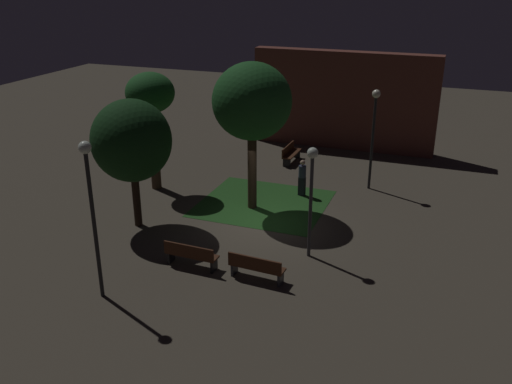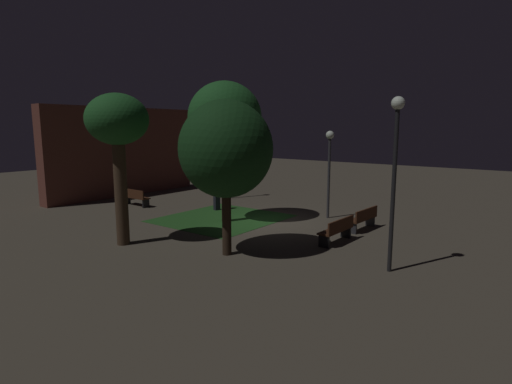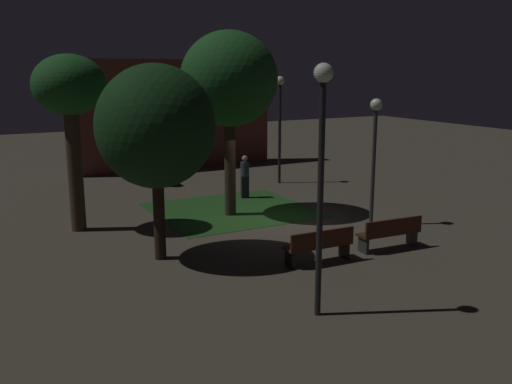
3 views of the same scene
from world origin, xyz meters
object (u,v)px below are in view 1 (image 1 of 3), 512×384
at_px(tree_left_canopy, 131,141).
at_px(lamp_post_plaza_west, 311,182).
at_px(bench_front_right, 256,267).
at_px(lamp_post_plaza_east, 91,196).
at_px(pedestrian, 302,177).
at_px(tree_lawn_side, 150,98).
at_px(tree_back_left, 252,102).
at_px(bench_near_trees, 191,254).
at_px(bench_path_side, 290,153).
at_px(lamp_post_path_center, 374,122).

bearing_deg(tree_left_canopy, lamp_post_plaza_west, -0.68).
distance_m(bench_front_right, lamp_post_plaza_east, 5.48).
xyz_separation_m(bench_front_right, pedestrian, (-0.62, 7.30, 0.37)).
xyz_separation_m(tree_left_canopy, tree_lawn_side, (-1.31, 3.65, 0.74)).
bearing_deg(lamp_post_plaza_east, pedestrian, 70.79).
distance_m(tree_back_left, lamp_post_plaza_west, 4.89).
bearing_deg(tree_left_canopy, lamp_post_plaza_east, -70.81).
bearing_deg(bench_near_trees, tree_lawn_side, 128.56).
xyz_separation_m(tree_back_left, lamp_post_plaza_east, (-1.86, -7.80, -1.12)).
relative_size(bench_path_side, lamp_post_plaza_east, 0.37).
height_order(bench_front_right, tree_left_canopy, tree_left_canopy).
distance_m(bench_near_trees, pedestrian, 7.49).
distance_m(tree_back_left, lamp_post_plaza_east, 8.09).
distance_m(bench_front_right, lamp_post_plaza_west, 3.28).
xyz_separation_m(bench_front_right, tree_left_canopy, (-5.65, 2.22, 2.88)).
height_order(tree_lawn_side, lamp_post_path_center, tree_lawn_side).
xyz_separation_m(bench_path_side, tree_back_left, (0.24, -6.06, 3.91)).
bearing_deg(pedestrian, lamp_post_plaza_east, -109.21).
relative_size(bench_path_side, tree_back_left, 0.30).
xyz_separation_m(tree_lawn_side, lamp_post_path_center, (8.93, 3.28, -1.06)).
height_order(tree_left_canopy, lamp_post_path_center, tree_left_canopy).
height_order(tree_lawn_side, lamp_post_plaza_west, tree_lawn_side).
bearing_deg(pedestrian, tree_left_canopy, -134.71).
xyz_separation_m(tree_left_canopy, lamp_post_path_center, (7.62, 6.93, -0.33)).
relative_size(bench_near_trees, bench_front_right, 0.99).
relative_size(tree_left_canopy, tree_back_left, 0.82).
height_order(lamp_post_plaza_east, lamp_post_path_center, lamp_post_plaza_east).
relative_size(tree_left_canopy, lamp_post_plaza_east, 1.01).
distance_m(bench_path_side, lamp_post_plaza_west, 10.15).
distance_m(lamp_post_plaza_east, lamp_post_plaza_west, 6.93).
distance_m(tree_back_left, tree_lawn_side, 4.83).
bearing_deg(pedestrian, bench_near_trees, -102.85).
bearing_deg(bench_front_right, bench_near_trees, -180.00).
distance_m(tree_left_canopy, lamp_post_path_center, 10.30).
xyz_separation_m(bench_near_trees, tree_back_left, (0.12, 5.33, 3.91)).
bearing_deg(lamp_post_plaza_west, lamp_post_plaza_east, -138.20).
bearing_deg(tree_left_canopy, bench_near_trees, -33.35).
bearing_deg(bench_path_side, bench_front_right, -78.07).
bearing_deg(lamp_post_plaza_west, pedestrian, 108.67).
relative_size(bench_front_right, lamp_post_plaza_east, 0.38).
relative_size(bench_front_right, tree_back_left, 0.31).
bearing_deg(bench_front_right, tree_back_left, 112.11).
xyz_separation_m(bench_front_right, lamp_post_plaza_east, (-4.02, -2.47, 2.79)).
relative_size(bench_near_trees, tree_left_canopy, 0.37).
xyz_separation_m(bench_near_trees, lamp_post_plaza_west, (3.41, 2.14, 2.22)).
xyz_separation_m(bench_near_trees, tree_left_canopy, (-3.37, 2.22, 2.88)).
height_order(tree_left_canopy, pedestrian, tree_left_canopy).
xyz_separation_m(bench_near_trees, bench_front_right, (2.28, 0.00, 0.00)).
xyz_separation_m(lamp_post_plaza_east, lamp_post_plaza_west, (5.15, 4.60, -0.57)).
relative_size(tree_left_canopy, lamp_post_path_center, 1.10).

